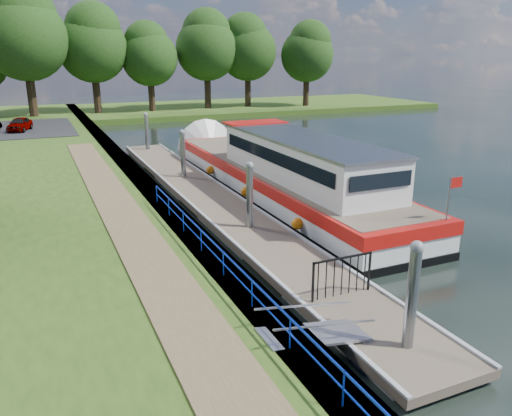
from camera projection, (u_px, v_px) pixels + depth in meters
name	position (u px, v px, depth m)	size (l,w,h in m)	color
ground	(391.00, 350.00, 11.86)	(160.00, 160.00, 0.00)	black
bank_edge	(147.00, 193.00, 23.85)	(1.10, 90.00, 0.78)	#473D2D
far_bank	(200.00, 109.00, 61.83)	(60.00, 18.00, 0.60)	#2D4A15
footpath	(137.00, 237.00, 16.90)	(1.60, 40.00, 0.05)	brown
blue_fence	(237.00, 271.00, 13.02)	(0.04, 18.04, 0.72)	#0C2DBF
pontoon	(211.00, 202.00, 23.15)	(2.50, 30.00, 0.56)	brown
mooring_piles	(211.00, 179.00, 22.83)	(0.30, 27.30, 3.55)	gray
gangway	(314.00, 333.00, 11.40)	(2.58, 1.00, 0.92)	#A5A8AD
gate_panel	(342.00, 271.00, 13.45)	(1.85, 0.05, 1.15)	black
barge	(273.00, 172.00, 25.01)	(4.36, 21.15, 4.78)	black
horizon_trees	(81.00, 42.00, 51.38)	(54.38, 10.03, 12.87)	#332316
car_a	(20.00, 124.00, 40.12)	(1.30, 3.22, 1.10)	#999999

